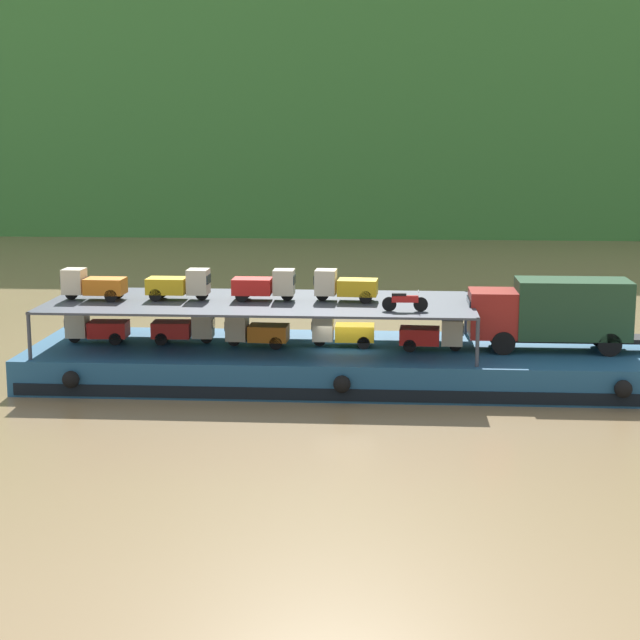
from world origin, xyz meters
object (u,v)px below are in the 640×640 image
Objects in this scene: mini_truck_upper_bow at (345,286)px; motorcycle_upper_port at (404,301)px; mini_truck_lower_bow at (433,335)px; covered_lorry at (554,312)px; mini_truck_lower_fore at (342,331)px; mini_truck_lower_stern at (96,328)px; mini_truck_upper_fore at (265,285)px; mini_truck_upper_stern at (93,285)px; mini_truck_upper_mid at (180,284)px; mini_truck_lower_aft at (184,328)px; mini_truck_lower_mid at (256,331)px; cargo_barge at (347,364)px.

motorcycle_upper_port is at bearing -42.51° from mini_truck_upper_bow.
mini_truck_lower_bow is 2.75m from motorcycle_upper_port.
mini_truck_lower_fore is at bearing 178.75° from covered_lorry.
mini_truck_lower_stern is at bearing 177.95° from mini_truck_lower_bow.
mini_truck_upper_fore reaches higher than mini_truck_lower_bow.
mini_truck_upper_bow is (-9.02, 0.31, 1.00)m from covered_lorry.
mini_truck_upper_stern is 1.00× the size of mini_truck_upper_mid.
mini_truck_upper_mid is (-0.12, -0.27, 2.00)m from mini_truck_lower_aft.
mini_truck_upper_mid reaches higher than mini_truck_lower_mid.
covered_lorry reaches higher than mini_truck_lower_aft.
mini_truck_upper_mid is 10.12m from motorcycle_upper_port.
mini_truck_upper_fore is (-7.35, 0.60, 2.00)m from mini_truck_lower_bow.
mini_truck_upper_bow is (-0.11, 0.30, 3.44)m from cargo_barge.
mini_truck_lower_fore is (11.01, -0.00, 0.00)m from mini_truck_lower_stern.
cargo_barge is 11.32m from mini_truck_lower_stern.
covered_lorry is at bearing 17.75° from motorcycle_upper_port.
mini_truck_upper_stern reaches higher than mini_truck_lower_aft.
cargo_barge is 3.46m from mini_truck_upper_bow.
mini_truck_lower_mid is 1.01× the size of mini_truck_upper_fore.
covered_lorry reaches higher than mini_truck_lower_mid.
mini_truck_upper_fore is at bearing 0.45° from mini_truck_lower_stern.
mini_truck_lower_bow is at bearing 54.01° from motorcycle_upper_port.
mini_truck_upper_stern is at bearing -178.22° from mini_truck_lower_fore.
covered_lorry is at bearing -1.21° from mini_truck_upper_fore.
mini_truck_lower_aft is at bearing 3.05° from mini_truck_lower_stern.
covered_lorry is 2.85× the size of mini_truck_upper_mid.
mini_truck_lower_aft is 4.44m from mini_truck_upper_stern.
motorcycle_upper_port is (13.68, -1.92, -0.26)m from mini_truck_upper_stern.
mini_truck_upper_fore is (3.78, 0.11, 0.00)m from mini_truck_upper_mid.
mini_truck_upper_bow reaches higher than mini_truck_lower_aft.
mini_truck_upper_stern is at bearing -176.93° from mini_truck_upper_fore.
mini_truck_upper_stern is (-20.11, -0.14, 1.00)m from covered_lorry.
covered_lorry is at bearing -1.99° from mini_truck_upper_bow.
mini_truck_upper_bow is (7.17, -0.10, 2.00)m from mini_truck_lower_aft.
mini_truck_upper_fore is (0.37, 0.37, 2.00)m from mini_truck_lower_mid.
mini_truck_lower_fore is 1.00× the size of mini_truck_upper_mid.
mini_truck_lower_aft is 1.01× the size of mini_truck_upper_fore.
mini_truck_upper_fore is at bearing 175.36° from mini_truck_lower_bow.
mini_truck_lower_aft and mini_truck_lower_bow have the same top height.
cargo_barge is 7.43m from mini_truck_lower_aft.
mini_truck_lower_bow is (-5.18, -0.33, -1.00)m from covered_lorry.
covered_lorry is 5.28m from mini_truck_lower_bow.
mini_truck_lower_bow is 7.64m from mini_truck_upper_fore.
mini_truck_upper_stern is at bearing 172.03° from motorcycle_upper_port.
mini_truck_upper_fore is at bearing -2.36° from mini_truck_lower_aft.
mini_truck_upper_bow is 3.52m from motorcycle_upper_port.
mini_truck_lower_mid is at bearing -175.39° from mini_truck_lower_fore.
mini_truck_upper_stern reaches higher than covered_lorry.
cargo_barge is at bearing 1.70° from mini_truck_lower_mid.
mini_truck_lower_stern and mini_truck_lower_mid have the same top height.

